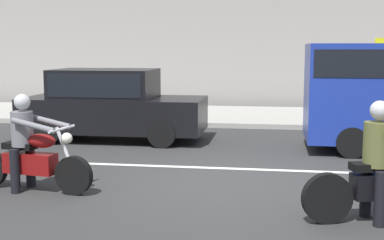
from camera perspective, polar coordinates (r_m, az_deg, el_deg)
ground_plane at (r=8.96m, az=3.84°, el=-6.60°), size 80.00×80.00×0.00m
sidewalk_slab at (r=16.80m, az=6.22°, el=0.42°), size 40.00×4.40×0.14m
lane_marking_stripe at (r=9.94m, az=-0.97°, el=-5.10°), size 18.00×0.14×0.01m
motorcycle_with_rider_olive at (r=7.20m, az=20.07°, el=-5.36°), size 2.11×0.85×1.58m
motorcycle_with_rider_gray at (r=8.59m, az=-17.27°, el=-3.26°), size 2.13×0.75×1.53m
parked_sedan_black at (r=12.85m, az=-8.81°, el=1.73°), size 4.35×1.82×1.72m
street_sign_post at (r=16.43m, az=19.87°, el=5.21°), size 0.44×0.08×2.41m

